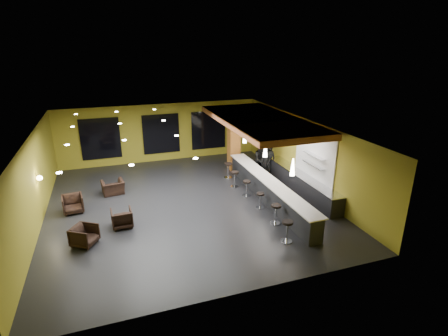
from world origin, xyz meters
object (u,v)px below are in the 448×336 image
object	(u,v)px
pendant_1	(265,149)
staff_a	(265,165)
bar_counter	(268,191)
armchair_d	(113,187)
pendant_2	(245,136)
armchair_a	(84,235)
pendant_0	(293,167)
bar_stool_5	(228,168)
bar_stool_1	(276,212)
prep_counter	(301,183)
column	(234,140)
staff_b	(261,160)
staff_c	(268,158)
bar_stool_3	(247,186)
armchair_b	(122,218)
bar_stool_0	(287,229)
armchair_c	(73,204)
bar_stool_4	(235,177)
bar_stool_2	(260,198)

from	to	relation	value
pendant_1	staff_a	size ratio (longest dim) A/B	0.40
bar_counter	armchair_d	xyz separation A→B (m)	(-6.77, 3.17, -0.17)
pendant_2	armchair_a	bearing A→B (deg)	-151.98
pendant_0	bar_stool_5	distance (m)	5.69
pendant_2	bar_stool_1	bearing A→B (deg)	-97.47
prep_counter	bar_stool_5	xyz separation A→B (m)	(-2.78, 2.84, 0.11)
pendant_0	bar_stool_5	world-z (taller)	pendant_0
column	staff_b	distance (m)	2.02
pendant_1	staff_c	xyz separation A→B (m)	(1.51, 2.74, -1.43)
pendant_1	staff_c	world-z (taller)	pendant_1
pendant_0	staff_a	xyz separation A→B (m)	(0.93, 4.36, -1.47)
bar_stool_3	bar_stool_5	bearing A→B (deg)	90.95
bar_stool_5	armchair_b	bearing A→B (deg)	-147.97
prep_counter	pendant_1	bearing A→B (deg)	180.00
pendant_0	staff_a	distance (m)	4.70
staff_c	bar_stool_1	bearing A→B (deg)	-110.74
bar_counter	staff_a	size ratio (longest dim) A/B	4.53
pendant_2	column	bearing A→B (deg)	90.00
pendant_2	armchair_a	size ratio (longest dim) A/B	0.86
staff_c	bar_stool_0	bearing A→B (deg)	-108.26
prep_counter	armchair_c	distance (m)	10.55
bar_counter	staff_a	world-z (taller)	staff_a
bar_stool_1	staff_b	bearing A→B (deg)	72.03
staff_c	bar_stool_4	distance (m)	2.71
pendant_1	bar_stool_3	world-z (taller)	pendant_1
staff_a	bar_stool_4	size ratio (longest dim) A/B	2.13
bar_counter	armchair_a	xyz separation A→B (m)	(-7.93, -1.22, -0.13)
prep_counter	armchair_c	xyz separation A→B (m)	(-10.48, 1.20, -0.04)
staff_b	staff_c	xyz separation A→B (m)	(0.52, 0.21, -0.02)
staff_b	armchair_a	bearing A→B (deg)	-162.86
bar_counter	armchair_a	bearing A→B (deg)	-171.26
bar_stool_1	bar_stool_4	world-z (taller)	bar_stool_1
prep_counter	bar_stool_5	bearing A→B (deg)	134.41
staff_a	armchair_b	xyz separation A→B (m)	(-7.49, -2.64, -0.51)
pendant_1	pendant_2	size ratio (longest dim) A/B	1.00
pendant_0	pendant_2	bearing A→B (deg)	90.00
pendant_2	bar_stool_3	xyz separation A→B (m)	(-0.74, -2.18, -1.85)
prep_counter	bar_stool_4	distance (m)	3.28
armchair_c	bar_stool_2	bearing A→B (deg)	-22.95
column	armchair_b	world-z (taller)	column
bar_stool_3	bar_stool_0	bearing A→B (deg)	-92.06
armchair_a	bar_stool_4	xyz separation A→B (m)	(7.03, 3.26, 0.16)
staff_b	armchair_b	world-z (taller)	staff_b
staff_b	armchair_a	world-z (taller)	staff_b
bar_stool_2	bar_stool_5	world-z (taller)	bar_stool_5
armchair_a	bar_stool_3	xyz separation A→B (m)	(7.19, 2.04, 0.13)
staff_c	bar_stool_5	world-z (taller)	staff_c
pendant_0	bar_stool_1	xyz separation A→B (m)	(-0.66, -0.06, -1.81)
bar_counter	bar_stool_5	bearing A→B (deg)	103.16
pendant_1	armchair_a	bearing A→B (deg)	-167.77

